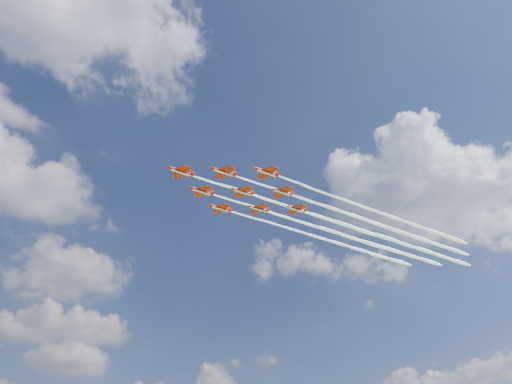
% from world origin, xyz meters
% --- Properties ---
extents(jet_lead, '(110.91, 12.14, 2.38)m').
position_xyz_m(jet_lead, '(30.81, 6.63, 84.63)').
color(jet_lead, '#A51309').
extents(jet_row2_port, '(110.91, 12.14, 2.38)m').
position_xyz_m(jet_row2_port, '(42.25, 0.36, 84.63)').
color(jet_row2_port, '#A51309').
extents(jet_row2_starb, '(110.91, 12.14, 2.38)m').
position_xyz_m(jet_row2_starb, '(41.28, 14.41, 84.63)').
color(jet_row2_starb, '#A51309').
extents(jet_row3_port, '(110.91, 12.14, 2.38)m').
position_xyz_m(jet_row3_port, '(53.69, -5.91, 84.63)').
color(jet_row3_port, '#A51309').
extents(jet_row3_centre, '(110.91, 12.14, 2.38)m').
position_xyz_m(jet_row3_centre, '(52.72, 8.14, 84.63)').
color(jet_row3_centre, '#A51309').
extents(jet_row3_starb, '(110.91, 12.14, 2.38)m').
position_xyz_m(jet_row3_starb, '(51.76, 22.18, 84.63)').
color(jet_row3_starb, '#A51309').
extents(jet_row4_port, '(110.91, 12.14, 2.38)m').
position_xyz_m(jet_row4_port, '(64.16, 1.87, 84.63)').
color(jet_row4_port, '#A51309').
extents(jet_row4_starb, '(110.91, 12.14, 2.38)m').
position_xyz_m(jet_row4_starb, '(63.20, 15.91, 84.63)').
color(jet_row4_starb, '#A51309').
extents(jet_tail, '(110.91, 12.14, 2.38)m').
position_xyz_m(jet_tail, '(74.64, 9.64, 84.63)').
color(jet_tail, '#A51309').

